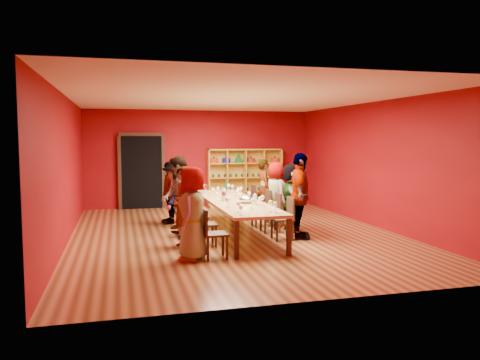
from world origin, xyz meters
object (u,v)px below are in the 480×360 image
person_right_2 (292,197)px  spittoon_bowl (247,199)px  chair_person_left_3 (187,207)px  chair_person_left_4 (183,203)px  shelving_unit (244,175)px  chair_person_left_0 (211,231)px  wine_bottle (226,188)px  chair_person_right_3 (264,206)px  tasting_table (234,203)px  person_left_2 (178,197)px  chair_person_right_4 (250,199)px  person_right_3 (276,194)px  chair_person_left_1 (202,221)px  person_left_4 (169,192)px  person_right_4 (264,188)px  chair_person_right_1 (286,216)px  chair_person_right_2 (274,210)px  person_left_1 (183,207)px  person_left_0 (193,213)px  person_left_3 (175,194)px  chair_person_left_2 (194,214)px  person_right_1 (300,196)px

person_right_2 → spittoon_bowl: (-1.19, -0.43, 0.05)m
chair_person_left_3 → chair_person_left_4: 0.68m
shelving_unit → chair_person_left_3: shelving_unit is taller
chair_person_left_0 → spittoon_bowl: 1.89m
shelving_unit → wine_bottle: size_ratio=7.45×
chair_person_right_3 → chair_person_left_4: bearing=151.1°
tasting_table → person_left_2: size_ratio=2.57×
person_left_2 → chair_person_left_3: 1.22m
chair_person_left_3 → chair_person_right_4: (1.82, 0.96, 0.00)m
chair_person_right_3 → person_right_3: size_ratio=0.57×
chair_person_left_1 → shelving_unit: bearing=66.6°
person_left_4 → person_right_4: (2.56, 0.27, 0.01)m
chair_person_left_3 → shelving_unit: bearing=55.2°
chair_person_right_1 → chair_person_left_1: bearing=-174.5°
chair_person_left_3 → chair_person_left_4: size_ratio=1.00×
chair_person_right_1 → person_right_2: person_right_2 is taller
chair_person_right_2 → spittoon_bowl: size_ratio=2.79×
person_left_1 → chair_person_right_3: 2.78m
person_right_4 → chair_person_right_4: bearing=89.4°
chair_person_left_1 → person_left_2: person_left_2 is taller
shelving_unit → chair_person_right_4: 2.47m
chair_person_right_4 → person_left_0: bearing=-118.5°
chair_person_left_0 → wine_bottle: size_ratio=2.76×
chair_person_right_3 → wine_bottle: (-0.76, 0.83, 0.38)m
person_left_3 → chair_person_right_3: person_left_3 is taller
person_left_1 → person_left_4: bearing=167.0°
person_right_3 → wine_bottle: size_ratio=4.82×
person_left_1 → person_left_2: bearing=166.1°
person_left_0 → wine_bottle: 3.77m
shelving_unit → chair_person_left_0: 6.74m
chair_person_left_2 → person_left_4: size_ratio=0.57×
shelving_unit → wine_bottle: (-1.25, -2.81, -0.11)m
person_left_1 → person_left_0: bearing=-10.0°
chair_person_left_0 → person_left_1: size_ratio=0.56×
chair_person_left_1 → spittoon_bowl: 1.24m
chair_person_right_4 → person_right_4: person_right_4 is taller
person_left_4 → chair_person_right_2: (2.17, -1.72, -0.28)m
chair_person_left_3 → chair_person_right_1: 2.59m
chair_person_left_0 → chair_person_right_4: 4.35m
person_right_1 → wine_bottle: bearing=43.3°
chair_person_right_1 → person_right_3: person_right_3 is taller
tasting_table → person_left_0: bearing=-121.7°
person_left_3 → chair_person_right_4: size_ratio=1.81×
person_left_2 → person_right_3: person_left_2 is taller
chair_person_left_1 → chair_person_right_2: same height
person_left_1 → chair_person_right_1: (2.19, 0.18, -0.30)m
person_left_0 → chair_person_right_1: 2.46m
chair_person_left_1 → person_left_1: 0.47m
spittoon_bowl → wine_bottle: size_ratio=0.99×
shelving_unit → person_right_3: (-0.18, -3.64, -0.21)m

